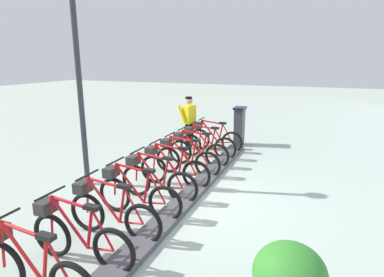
% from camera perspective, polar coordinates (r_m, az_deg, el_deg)
% --- Properties ---
extents(ground_plane, '(60.00, 60.00, 0.00)m').
position_cam_1_polar(ground_plane, '(6.62, -0.83, -10.96)').
color(ground_plane, '#A0AEA2').
extents(dock_rail_base, '(0.44, 8.42, 0.10)m').
position_cam_1_polar(dock_rail_base, '(6.60, -0.83, -10.56)').
color(dock_rail_base, '#47474C').
rests_on(dock_rail_base, ground).
extents(payment_kiosk, '(0.36, 0.52, 1.28)m').
position_cam_1_polar(payment_kiosk, '(10.66, 8.52, 2.36)').
color(payment_kiosk, '#38383D').
rests_on(payment_kiosk, ground).
extents(bike_docked_0, '(1.72, 0.54, 1.02)m').
position_cam_1_polar(bike_docked_0, '(9.89, 3.85, 0.17)').
color(bike_docked_0, black).
rests_on(bike_docked_0, ground).
extents(bike_docked_1, '(1.72, 0.54, 1.02)m').
position_cam_1_polar(bike_docked_1, '(9.19, 2.38, -0.89)').
color(bike_docked_1, black).
rests_on(bike_docked_1, ground).
extents(bike_docked_2, '(1.72, 0.54, 1.02)m').
position_cam_1_polar(bike_docked_2, '(8.50, 0.67, -2.12)').
color(bike_docked_2, black).
rests_on(bike_docked_2, ground).
extents(bike_docked_3, '(1.72, 0.54, 1.02)m').
position_cam_1_polar(bike_docked_3, '(7.83, -1.35, -3.57)').
color(bike_docked_3, black).
rests_on(bike_docked_3, ground).
extents(bike_docked_4, '(1.72, 0.54, 1.02)m').
position_cam_1_polar(bike_docked_4, '(7.17, -3.74, -5.28)').
color(bike_docked_4, black).
rests_on(bike_docked_4, ground).
extents(bike_docked_5, '(1.72, 0.54, 1.02)m').
position_cam_1_polar(bike_docked_5, '(6.53, -6.64, -7.31)').
color(bike_docked_5, black).
rests_on(bike_docked_5, ground).
extents(bike_docked_6, '(1.72, 0.54, 1.02)m').
position_cam_1_polar(bike_docked_6, '(5.93, -10.17, -9.74)').
color(bike_docked_6, black).
rests_on(bike_docked_6, ground).
extents(bike_docked_7, '(1.72, 0.54, 1.02)m').
position_cam_1_polar(bike_docked_7, '(5.36, -14.55, -12.66)').
color(bike_docked_7, black).
rests_on(bike_docked_7, ground).
extents(bike_docked_8, '(1.72, 0.54, 1.02)m').
position_cam_1_polar(bike_docked_8, '(4.85, -20.05, -16.13)').
color(bike_docked_8, black).
rests_on(bike_docked_8, ground).
extents(bike_docked_9, '(1.72, 0.54, 1.02)m').
position_cam_1_polar(bike_docked_9, '(4.41, -27.00, -20.15)').
color(bike_docked_9, black).
rests_on(bike_docked_9, ground).
extents(worker_near_rack, '(0.57, 0.69, 1.66)m').
position_cam_1_polar(worker_near_rack, '(10.13, -0.55, 3.30)').
color(worker_near_rack, white).
rests_on(worker_near_rack, ground).
extents(lamp_post, '(0.32, 0.32, 4.43)m').
position_cam_1_polar(lamp_post, '(7.27, -20.00, 13.71)').
color(lamp_post, '#2D2D33').
rests_on(lamp_post, ground).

